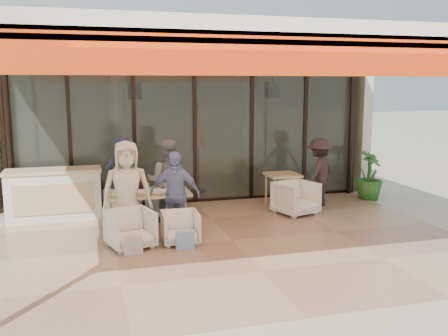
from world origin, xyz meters
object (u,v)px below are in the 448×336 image
object	(u,v)px
chair_far_left	(122,203)
diner_navy	(123,181)
side_table	(283,178)
standing_woman	(319,173)
diner_cream	(127,191)
chair_near_left	(130,227)
chair_near_right	(180,226)
diner_periwinkle	(175,194)
dining_table	(148,194)
potted_palm	(369,175)
side_chair	(296,197)
chair_far_right	(163,199)
host_counter	(54,194)
diner_grey	(167,181)

from	to	relation	value
chair_far_left	diner_navy	bearing A→B (deg)	82.24
side_table	standing_woman	xyz separation A→B (m)	(0.75, -0.26, 0.13)
diner_cream	chair_near_left	bearing A→B (deg)	-88.68
chair_near_right	chair_near_left	bearing A→B (deg)	-177.92
diner_periwinkle	side_table	world-z (taller)	diner_periwinkle
diner_cream	side_table	xyz separation A→B (m)	(3.52, 1.50, -0.24)
diner_navy	chair_near_right	bearing A→B (deg)	116.23
dining_table	potted_palm	bearing A→B (deg)	12.07
diner_cream	side_chair	size ratio (longest dim) A/B	2.25
dining_table	side_table	bearing A→B (deg)	18.56
dining_table	chair_far_right	distance (m)	1.09
dining_table	diner_periwinkle	bearing A→B (deg)	-46.80
host_counter	diner_cream	xyz separation A→B (m)	(1.31, -1.67, 0.35)
diner_grey	diner_periwinkle	size ratio (longest dim) A/B	1.08
diner_periwinkle	potted_palm	world-z (taller)	diner_periwinkle
host_counter	diner_grey	xyz separation A→B (m)	(2.15, -0.77, 0.30)
chair_near_left	diner_navy	distance (m)	1.49
diner_navy	chair_far_left	bearing A→B (deg)	-94.74
chair_near_right	diner_periwinkle	world-z (taller)	diner_periwinkle
chair_far_left	chair_far_right	xyz separation A→B (m)	(0.84, 0.00, 0.03)
diner_navy	diner_cream	xyz separation A→B (m)	(0.00, -0.90, 0.01)
side_chair	diner_navy	bearing A→B (deg)	159.10
chair_near_left	chair_near_right	distance (m)	0.84
chair_far_right	diner_cream	size ratio (longest dim) A/B	0.41
chair_near_left	side_table	distance (m)	4.06
diner_grey	side_chair	size ratio (longest dim) A/B	2.14
diner_grey	standing_woman	bearing A→B (deg)	-156.98
chair_far_left	chair_near_left	distance (m)	1.90
chair_far_left	diner_cream	bearing A→B (deg)	82.24
side_chair	potted_palm	size ratio (longest dim) A/B	0.67
diner_periwinkle	side_table	bearing A→B (deg)	48.94
chair_far_left	side_chair	size ratio (longest dim) A/B	0.85
chair_near_left	dining_table	bearing A→B (deg)	50.93
side_table	potted_palm	world-z (taller)	potted_palm
chair_near_left	diner_navy	size ratio (longest dim) A/B	0.41
potted_palm	side_table	bearing A→B (deg)	-177.46
side_table	diner_navy	bearing A→B (deg)	-170.33
dining_table	diner_navy	xyz separation A→B (m)	(-0.41, 0.44, 0.19)
host_counter	chair_near_right	world-z (taller)	host_counter
dining_table	chair_far_left	xyz separation A→B (m)	(-0.41, 0.94, -0.36)
chair_far_right	chair_far_left	bearing A→B (deg)	10.12
diner_navy	side_table	distance (m)	3.58
diner_cream	chair_far_right	bearing A→B (deg)	60.36
host_counter	standing_woman	world-z (taller)	standing_woman
dining_table	diner_grey	size ratio (longest dim) A/B	0.90
chair_far_left	side_chair	world-z (taller)	side_chair
chair_near_left	chair_near_right	xyz separation A→B (m)	(0.84, -0.00, -0.05)
side_table	chair_far_left	bearing A→B (deg)	-178.38
chair_far_right	side_table	distance (m)	2.70
side_table	side_chair	xyz separation A→B (m)	(0.00, -0.75, -0.25)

